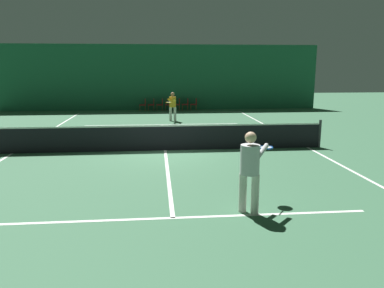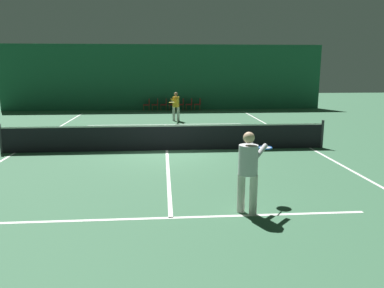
% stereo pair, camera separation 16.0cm
% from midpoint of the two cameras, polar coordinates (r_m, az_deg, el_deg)
% --- Properties ---
extents(ground_plane, '(60.00, 60.00, 0.00)m').
position_cam_midpoint_polar(ground_plane, '(13.99, -3.53, -0.97)').
color(ground_plane, '#386647').
extents(backdrop_curtain, '(23.00, 0.12, 4.62)m').
position_cam_midpoint_polar(backdrop_curtain, '(27.28, -4.12, 10.08)').
color(backdrop_curtain, '#1E5B3D').
rests_on(backdrop_curtain, ground).
extents(court_line_baseline_far, '(11.00, 0.10, 0.00)m').
position_cam_midpoint_polar(court_line_baseline_far, '(25.73, -4.02, 4.83)').
color(court_line_baseline_far, white).
rests_on(court_line_baseline_far, ground).
extents(court_line_service_far, '(8.25, 0.10, 0.00)m').
position_cam_midpoint_polar(court_line_service_far, '(20.28, -3.86, 2.98)').
color(court_line_service_far, white).
rests_on(court_line_service_far, ground).
extents(court_line_service_near, '(8.25, 0.10, 0.00)m').
position_cam_midpoint_polar(court_line_service_near, '(7.87, -2.66, -11.16)').
color(court_line_service_near, white).
rests_on(court_line_service_near, ground).
extents(court_line_sideline_left, '(0.10, 23.80, 0.00)m').
position_cam_midpoint_polar(court_line_sideline_left, '(14.96, -25.11, -1.23)').
color(court_line_sideline_left, white).
rests_on(court_line_sideline_left, ground).
extents(court_line_sideline_right, '(0.10, 23.80, 0.00)m').
position_cam_midpoint_polar(court_line_sideline_right, '(15.11, 17.81, -0.56)').
color(court_line_sideline_right, white).
rests_on(court_line_sideline_right, ground).
extents(court_line_centre, '(0.10, 12.80, 0.00)m').
position_cam_midpoint_polar(court_line_centre, '(13.99, -3.53, -0.96)').
color(court_line_centre, white).
rests_on(court_line_centre, ground).
extents(tennis_net, '(12.00, 0.10, 1.07)m').
position_cam_midpoint_polar(tennis_net, '(13.89, -3.55, 1.09)').
color(tennis_net, black).
rests_on(tennis_net, ground).
extents(player_near, '(1.09, 1.35, 1.76)m').
position_cam_midpoint_polar(player_near, '(7.90, 9.22, -3.38)').
color(player_near, beige).
rests_on(player_near, ground).
extents(player_far, '(0.69, 1.39, 1.65)m').
position_cam_midpoint_polar(player_far, '(21.45, -2.27, 6.05)').
color(player_far, beige).
rests_on(player_far, ground).
extents(courtside_chair_0, '(0.44, 0.44, 0.84)m').
position_cam_midpoint_polar(courtside_chair_0, '(26.86, -6.64, 6.10)').
color(courtside_chair_0, brown).
rests_on(courtside_chair_0, ground).
extents(courtside_chair_1, '(0.44, 0.44, 0.84)m').
position_cam_midpoint_polar(courtside_chair_1, '(26.85, -5.34, 6.12)').
color(courtside_chair_1, brown).
rests_on(courtside_chair_1, ground).
extents(courtside_chair_2, '(0.44, 0.44, 0.84)m').
position_cam_midpoint_polar(courtside_chair_2, '(26.85, -4.04, 6.15)').
color(courtside_chair_2, brown).
rests_on(courtside_chair_2, ground).
extents(courtside_chair_3, '(0.44, 0.44, 0.84)m').
position_cam_midpoint_polar(courtside_chair_3, '(26.86, -2.74, 6.16)').
color(courtside_chair_3, brown).
rests_on(courtside_chair_3, ground).
extents(courtside_chair_4, '(0.44, 0.44, 0.84)m').
position_cam_midpoint_polar(courtside_chair_4, '(26.88, -1.45, 6.18)').
color(courtside_chair_4, brown).
rests_on(courtside_chair_4, ground).
extents(courtside_chair_5, '(0.44, 0.44, 0.84)m').
position_cam_midpoint_polar(courtside_chair_5, '(26.92, -0.15, 6.19)').
color(courtside_chair_5, brown).
rests_on(courtside_chair_5, ground).
extents(courtside_chair_6, '(0.44, 0.44, 0.84)m').
position_cam_midpoint_polar(courtside_chair_6, '(26.98, 1.14, 6.20)').
color(courtside_chair_6, brown).
rests_on(courtside_chair_6, ground).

